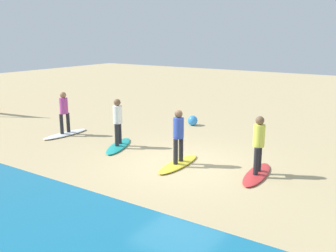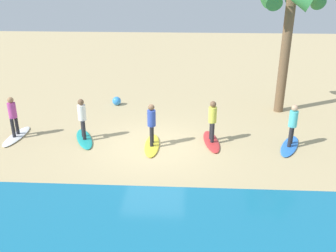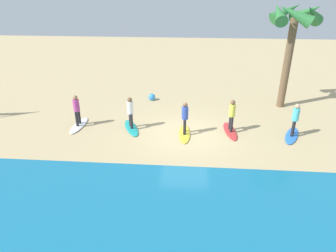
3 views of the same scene
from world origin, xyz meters
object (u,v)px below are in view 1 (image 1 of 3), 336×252
Objects in this scene: surfboard_red at (257,174)px; beach_ball at (193,121)px; surfer_yellow at (178,133)px; surfer_white at (64,109)px; surfboard_teal at (119,146)px; surfer_teal at (118,119)px; surfboard_white at (66,134)px; surfboard_yellow at (178,164)px; surfer_red at (259,141)px.

beach_ball reaches higher than surfboard_red.
surfer_white is (5.64, -0.55, 0.00)m from surfer_yellow.
surfer_teal is (0.00, 0.00, 0.99)m from surfboard_teal.
surfboard_teal is at bearing -95.84° from surfboard_red.
beach_ball is (-3.38, -4.23, -0.82)m from surfer_white.
surfer_white is at bearing -87.39° from surfboard_white.
surfboard_white is at bearing -114.47° from surfboard_teal.
surfboard_yellow is at bearing 58.05° from surfboard_teal.
surfboard_red is 0.99m from surfer_red.
surfer_teal is 0.78× the size of surfboard_white.
beach_ball is at bearing -97.08° from surfer_teal.
surfer_white is at bearing -114.47° from surfboard_teal.
surfer_white is at bearing -97.13° from surfboard_yellow.
surfer_red is 3.76× the size of beach_ball.
surfer_red reaches higher than surfboard_teal.
surfer_yellow is at bearing 178.42° from surfboard_yellow.
surfer_red is 6.33m from beach_ball.
surfboard_red is at bearing 100.26° from surfboard_yellow.
surfer_yellow is at bearing 58.05° from surfboard_teal.
surfer_white is (5.64, -0.55, 0.99)m from surfboard_yellow.
surfboard_red is at bearing 136.95° from beach_ball.
surfer_red is at bearing -168.16° from surfer_yellow.
surfer_teal is (2.80, -0.46, 0.99)m from surfboard_yellow.
surfer_teal is 2.85m from surfer_white.
surfboard_yellow is 4.81× the size of beach_ball.
surfboard_white is (5.64, -0.55, -0.99)m from surfer_yellow.
surfer_red is 2.38m from surfer_yellow.
surfboard_red and surfboard_white have the same top height.
surfer_red is at bearing 179.57° from surfer_white.
surfboard_yellow is 3.00m from surfer_teal.
surfboard_red is 4.81× the size of beach_ball.
surfboard_yellow is 1.28× the size of surfer_white.
surfer_teal reaches higher than surfboard_yellow.
surfer_yellow is 3.00m from surfboard_teal.
surfer_teal is at bearing 178.18° from surfer_white.
surfer_yellow and surfer_teal have the same top height.
surfboard_white is 0.99m from surfer_white.
surfer_yellow reaches higher than beach_ball.
surfer_yellow reaches higher than surfboard_white.
surfer_red is 8.03m from surfboard_white.
beach_ball is at bearing -156.24° from surfboard_yellow.
surfer_white reaches higher than surfboard_white.
surfer_teal is at bearing -9.30° from surfer_yellow.
beach_ball is (4.59, -4.29, -0.82)m from surfer_red.
surfboard_yellow is 5.67m from surfboard_white.
surfboard_yellow is 1.00× the size of surfboard_teal.
surfboard_teal is at bearing -90.00° from surfer_teal.
surfboard_yellow is at bearing 90.00° from surfer_yellow.
surfer_yellow is at bearing 170.70° from surfer_teal.
surfer_teal is 1.00× the size of surfer_white.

